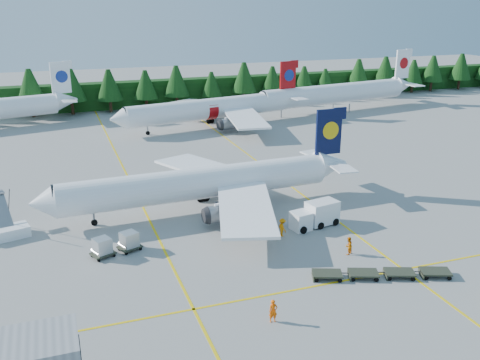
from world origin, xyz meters
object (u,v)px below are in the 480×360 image
object	(u,v)px
airliner_navy	(193,185)
airstairs	(6,229)
service_truck	(315,215)
airliner_red	(207,109)

from	to	relation	value
airliner_navy	airstairs	xyz separation A→B (m)	(-20.39, -0.44, -2.43)
airliner_navy	service_truck	bearing A→B (deg)	-39.64
airliner_red	airstairs	world-z (taller)	airliner_red
airliner_red	service_truck	distance (m)	50.63
airliner_navy	service_truck	size ratio (longest dim) A/B	6.43
airliner_navy	airliner_red	world-z (taller)	airliner_red
airliner_red	airstairs	size ratio (longest dim) A/B	6.18
airliner_navy	airliner_red	distance (m)	43.97
airliner_navy	service_truck	distance (m)	14.51
airliner_red	service_truck	bearing A→B (deg)	-103.74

